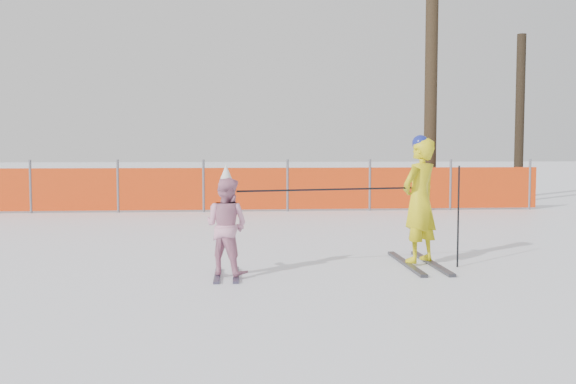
% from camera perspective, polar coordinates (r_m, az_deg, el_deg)
% --- Properties ---
extents(ground, '(120.00, 120.00, 0.00)m').
position_cam_1_polar(ground, '(7.35, 0.30, -8.07)').
color(ground, white).
rests_on(ground, ground).
extents(adult, '(0.70, 1.69, 1.70)m').
position_cam_1_polar(adult, '(8.52, 11.62, -0.78)').
color(adult, black).
rests_on(adult, ground).
extents(child, '(0.70, 0.90, 1.34)m').
position_cam_1_polar(child, '(7.65, -5.49, -2.96)').
color(child, black).
rests_on(child, ground).
extents(ski_poles, '(2.84, 0.54, 1.30)m').
position_cam_1_polar(ski_poles, '(8.11, 7.80, -0.66)').
color(ski_poles, black).
rests_on(ski_poles, ground).
extents(safety_fence, '(16.19, 0.06, 1.25)m').
position_cam_1_polar(safety_fence, '(15.34, -7.24, 0.30)').
color(safety_fence, '#595960').
rests_on(safety_fence, ground).
extents(tree_trunks, '(3.24, 1.56, 6.52)m').
position_cam_1_polar(tree_trunks, '(17.74, 15.02, 8.54)').
color(tree_trunks, '#2F2315').
rests_on(tree_trunks, ground).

